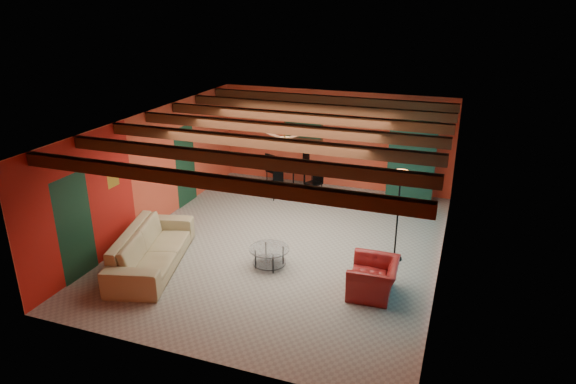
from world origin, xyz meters
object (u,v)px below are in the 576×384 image
at_px(armoire, 412,162).
at_px(vase, 293,155).
at_px(floor_lamp, 397,216).
at_px(dining_table, 293,175).
at_px(sofa, 152,248).
at_px(armchair, 373,278).
at_px(potted_plant, 417,116).
at_px(coffee_table, 269,257).

bearing_deg(armoire, vase, -179.19).
xyz_separation_m(armoire, floor_lamp, (0.15, -3.55, -0.05)).
bearing_deg(vase, dining_table, 180.00).
bearing_deg(floor_lamp, sofa, -156.68).
distance_m(armchair, potted_plant, 5.37).
bearing_deg(sofa, potted_plant, -53.74).
distance_m(armoire, floor_lamp, 3.56).
distance_m(coffee_table, vase, 4.39).
height_order(dining_table, potted_plant, potted_plant).
relative_size(dining_table, vase, 10.51).
distance_m(dining_table, armoire, 3.20).
height_order(coffee_table, armoire, armoire).
bearing_deg(coffee_table, vase, 102.90).
bearing_deg(vase, sofa, -103.99).
relative_size(dining_table, potted_plant, 3.96).
relative_size(armoire, potted_plant, 4.39).
bearing_deg(armchair, coffee_table, -100.55).
bearing_deg(dining_table, potted_plant, 9.45).
relative_size(floor_lamp, potted_plant, 4.15).
bearing_deg(armoire, sofa, -137.04).
bearing_deg(coffee_table, dining_table, 102.90).
xyz_separation_m(potted_plant, vase, (-3.12, -0.52, -1.21)).
relative_size(sofa, armoire, 1.33).
height_order(armchair, vase, vase).
distance_m(sofa, dining_table, 5.13).
bearing_deg(dining_table, coffee_table, -77.10).
bearing_deg(sofa, floor_lamp, -82.03).
height_order(coffee_table, potted_plant, potted_plant).
distance_m(floor_lamp, potted_plant, 3.78).
distance_m(dining_table, floor_lamp, 4.49).
relative_size(sofa, armchair, 2.73).
bearing_deg(armchair, floor_lamp, 170.59).
xyz_separation_m(armchair, coffee_table, (-2.14, 0.29, -0.11)).
xyz_separation_m(armchair, armoire, (0.02, 5.01, 0.69)).
height_order(sofa, armchair, sofa).
xyz_separation_m(sofa, armchair, (4.34, 0.48, -0.07)).
relative_size(coffee_table, potted_plant, 1.75).
relative_size(sofa, potted_plant, 5.82).
xyz_separation_m(sofa, armoire, (4.36, 5.50, 0.62)).
bearing_deg(floor_lamp, armchair, -96.53).
xyz_separation_m(floor_lamp, potted_plant, (-0.15, 3.55, 1.29)).
distance_m(coffee_table, floor_lamp, 2.69).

